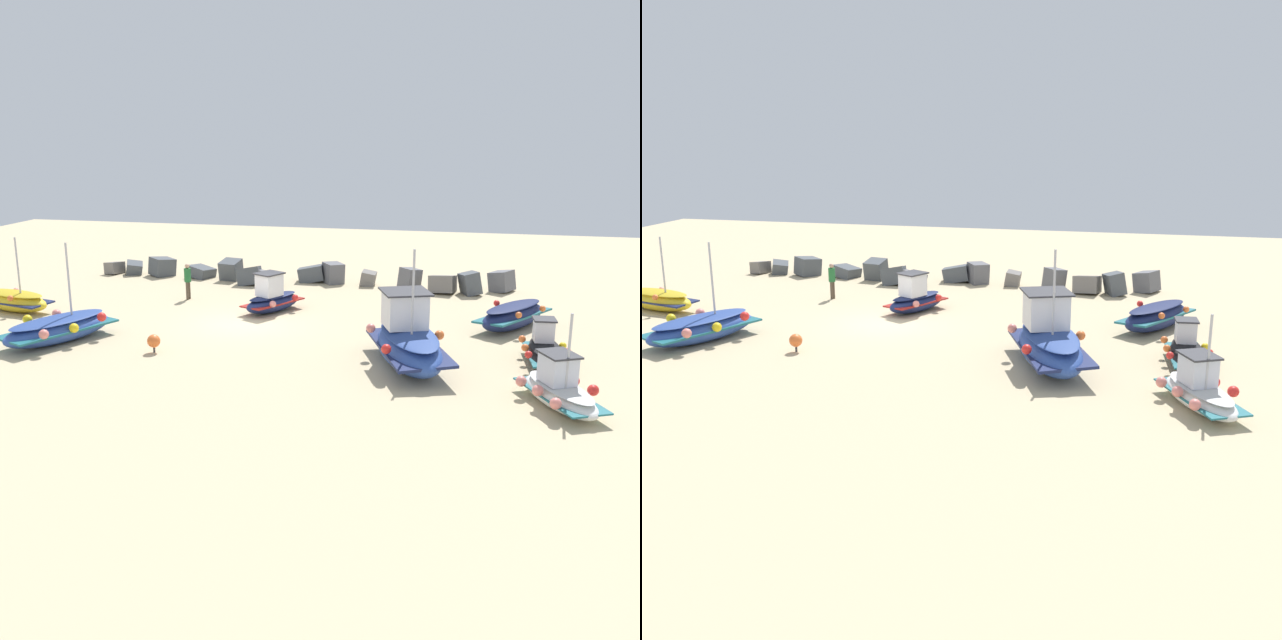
% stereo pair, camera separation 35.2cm
% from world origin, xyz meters
% --- Properties ---
extents(ground_plane, '(58.00, 58.00, 0.00)m').
position_xyz_m(ground_plane, '(0.00, 0.00, 0.00)').
color(ground_plane, '#C6B289').
extents(fishing_boat_0, '(2.64, 3.67, 2.91)m').
position_xyz_m(fishing_boat_0, '(11.98, -6.85, 0.51)').
color(fishing_boat_0, white).
rests_on(fishing_boat_0, ground_plane).
extents(fishing_boat_1, '(3.63, 5.45, 4.17)m').
position_xyz_m(fishing_boat_1, '(7.21, -4.00, 0.85)').
color(fishing_boat_1, '#2D4C9E').
rests_on(fishing_boat_1, ground_plane).
extents(fishing_boat_2, '(1.70, 3.17, 1.54)m').
position_xyz_m(fishing_boat_2, '(11.82, -2.84, 0.47)').
color(fishing_boat_2, black).
rests_on(fishing_boat_2, ground_plane).
extents(fishing_boat_3, '(4.03, 2.20, 3.36)m').
position_xyz_m(fishing_boat_3, '(-10.71, -0.25, 0.48)').
color(fishing_boat_3, gold).
rests_on(fishing_boat_3, ground_plane).
extents(fishing_boat_4, '(2.49, 3.24, 1.81)m').
position_xyz_m(fishing_boat_4, '(0.55, 2.14, 0.59)').
color(fishing_boat_4, navy).
rests_on(fishing_boat_4, ground_plane).
extents(fishing_boat_5, '(3.36, 4.84, 3.75)m').
position_xyz_m(fishing_boat_5, '(-6.11, -4.11, 0.52)').
color(fishing_boat_5, '#2D4C9E').
rests_on(fishing_boat_5, ground_plane).
extents(fishing_boat_6, '(3.35, 4.18, 1.10)m').
position_xyz_m(fishing_boat_6, '(10.88, 1.64, 0.55)').
color(fishing_boat_6, navy).
rests_on(fishing_boat_6, ground_plane).
extents(person_walking, '(0.32, 0.32, 1.71)m').
position_xyz_m(person_walking, '(-4.03, 3.59, 0.98)').
color(person_walking, brown).
rests_on(person_walking, ground_plane).
extents(breakwater_rocks, '(22.23, 2.62, 1.35)m').
position_xyz_m(breakwater_rocks, '(0.71, 8.22, 0.45)').
color(breakwater_rocks, slate).
rests_on(breakwater_rocks, ground_plane).
extents(mooring_buoy_0, '(0.48, 0.48, 0.68)m').
position_xyz_m(mooring_buoy_0, '(-1.97, -4.58, 0.43)').
color(mooring_buoy_0, '#3F3F42').
rests_on(mooring_buoy_0, ground_plane).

